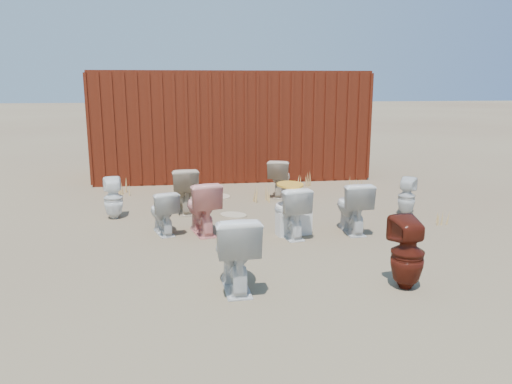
{
  "coord_description": "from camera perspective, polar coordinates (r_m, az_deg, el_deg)",
  "views": [
    {
      "loc": [
        -0.99,
        -6.61,
        2.15
      ],
      "look_at": [
        0.0,
        0.6,
        0.55
      ],
      "focal_mm": 35.0,
      "sensor_mm": 36.0,
      "label": 1
    }
  ],
  "objects": [
    {
      "name": "toilet_back_beige_left",
      "position": [
        8.47,
        -8.18,
        0.25
      ],
      "size": [
        0.5,
        0.8,
        0.77
      ],
      "primitive_type": "imported",
      "rotation": [
        0.0,
        0.0,
        3.24
      ],
      "color": "#C5B090",
      "rests_on": "ground"
    },
    {
      "name": "toilet_front_maroon",
      "position": [
        5.54,
        16.91,
        -6.71
      ],
      "size": [
        0.39,
        0.39,
        0.78
      ],
      "primitive_type": "imported",
      "rotation": [
        0.0,
        0.0,
        3.25
      ],
      "color": "#51180E",
      "rests_on": "ground"
    },
    {
      "name": "weed_clump_f",
      "position": [
        8.25,
        20.32,
        -2.73
      ],
      "size": [
        0.28,
        0.28,
        0.21
      ],
      "primitive_type": "cone",
      "color": "tan",
      "rests_on": "ground"
    },
    {
      "name": "toilet_back_e",
      "position": [
        8.59,
        16.83,
        -0.49
      ],
      "size": [
        0.4,
        0.4,
        0.63
      ],
      "primitive_type": "imported",
      "rotation": [
        0.0,
        0.0,
        2.49
      ],
      "color": "silver",
      "rests_on": "ground"
    },
    {
      "name": "toilet_front_pink",
      "position": [
        7.26,
        -6.22,
        -1.72
      ],
      "size": [
        0.6,
        0.84,
        0.78
      ],
      "primitive_type": "imported",
      "rotation": [
        0.0,
        0.0,
        3.38
      ],
      "color": "pink",
      "rests_on": "ground"
    },
    {
      "name": "toilet_back_beige_right",
      "position": [
        9.58,
        2.74,
        1.64
      ],
      "size": [
        0.61,
        0.8,
        0.73
      ],
      "primitive_type": "imported",
      "rotation": [
        0.0,
        0.0,
        2.82
      ],
      "color": "#C4AC8F",
      "rests_on": "ground"
    },
    {
      "name": "toilet_front_c",
      "position": [
        5.29,
        -2.42,
        -6.77
      ],
      "size": [
        0.5,
        0.83,
        0.83
      ],
      "primitive_type": "imported",
      "rotation": [
        0.0,
        0.0,
        3.19
      ],
      "color": "white",
      "rests_on": "ground"
    },
    {
      "name": "weed_clump_c",
      "position": [
        10.23,
        11.45,
        0.85
      ],
      "size": [
        0.36,
        0.36,
        0.29
      ],
      "primitive_type": "cone",
      "color": "tan",
      "rests_on": "ground"
    },
    {
      "name": "weed_clump_d",
      "position": [
        10.29,
        -8.36,
        1.04
      ],
      "size": [
        0.3,
        0.3,
        0.29
      ],
      "primitive_type": "cone",
      "color": "tan",
      "rests_on": "ground"
    },
    {
      "name": "weed_clump_b",
      "position": [
        9.16,
        0.84,
        -0.21
      ],
      "size": [
        0.32,
        0.32,
        0.3
      ],
      "primitive_type": "cone",
      "color": "tan",
      "rests_on": "ground"
    },
    {
      "name": "loose_lid_near",
      "position": [
        9.6,
        -4.16,
        -0.5
      ],
      "size": [
        0.5,
        0.58,
        0.02
      ],
      "primitive_type": "ellipsoid",
      "rotation": [
        0.0,
        0.0,
        0.27
      ],
      "color": "#C3AD8D",
      "rests_on": "ground"
    },
    {
      "name": "loose_lid_far",
      "position": [
        8.24,
        -2.6,
        -2.66
      ],
      "size": [
        0.59,
        0.58,
        0.02
      ],
      "primitive_type": "ellipsoid",
      "rotation": [
        0.0,
        0.0,
        0.87
      ],
      "color": "tan",
      "rests_on": "ground"
    },
    {
      "name": "shipping_container",
      "position": [
        11.89,
        -3.04,
        7.8
      ],
      "size": [
        6.0,
        2.4,
        2.4
      ],
      "primitive_type": "cube",
      "color": "#4D190C",
      "rests_on": "ground"
    },
    {
      "name": "loose_tank",
      "position": [
        7.21,
        4.33,
        -3.53
      ],
      "size": [
        0.53,
        0.29,
        0.35
      ],
      "primitive_type": "cube",
      "rotation": [
        0.0,
        0.0,
        0.19
      ],
      "color": "silver",
      "rests_on": "ground"
    },
    {
      "name": "toilet_front_e",
      "position": [
        7.41,
        10.93,
        -1.65
      ],
      "size": [
        0.44,
        0.75,
        0.76
      ],
      "primitive_type": "imported",
      "rotation": [
        0.0,
        0.0,
        3.16
      ],
      "color": "silver",
      "rests_on": "ground"
    },
    {
      "name": "weed_clump_e",
      "position": [
        10.57,
        5.54,
        1.41
      ],
      "size": [
        0.34,
        0.34,
        0.29
      ],
      "primitive_type": "cone",
      "color": "tan",
      "rests_on": "ground"
    },
    {
      "name": "toilet_back_yellowlid",
      "position": [
        7.09,
        3.87,
        -2.19
      ],
      "size": [
        0.53,
        0.79,
        0.74
      ],
      "primitive_type": "imported",
      "rotation": [
        0.0,
        0.0,
        3.32
      ],
      "color": "white",
      "rests_on": "ground"
    },
    {
      "name": "toilet_back_a",
      "position": [
        8.33,
        -15.99,
        -0.68
      ],
      "size": [
        0.36,
        0.36,
        0.67
      ],
      "primitive_type": "imported",
      "rotation": [
        0.0,
        0.0,
        3.35
      ],
      "color": "white",
      "rests_on": "ground"
    },
    {
      "name": "ground",
      "position": [
        7.02,
        0.67,
        -5.43
      ],
      "size": [
        100.0,
        100.0,
        0.0
      ],
      "primitive_type": "plane",
      "color": "brown",
      "rests_on": "ground"
    },
    {
      "name": "yellow_lid",
      "position": [
        7.0,
        3.92,
        0.85
      ],
      "size": [
        0.38,
        0.47,
        0.02
      ],
      "primitive_type": "ellipsoid",
      "color": "gold",
      "rests_on": "toilet_back_yellowlid"
    },
    {
      "name": "weed_clump_a",
      "position": [
        10.15,
        -15.16,
        0.59
      ],
      "size": [
        0.36,
        0.36,
        0.3
      ],
      "primitive_type": "cone",
      "color": "tan",
      "rests_on": "ground"
    },
    {
      "name": "toilet_front_a",
      "position": [
        7.34,
        -10.6,
        -2.25
      ],
      "size": [
        0.53,
        0.71,
        0.64
      ],
      "primitive_type": "imported",
      "rotation": [
        0.0,
        0.0,
        3.45
      ],
      "color": "silver",
      "rests_on": "ground"
    }
  ]
}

